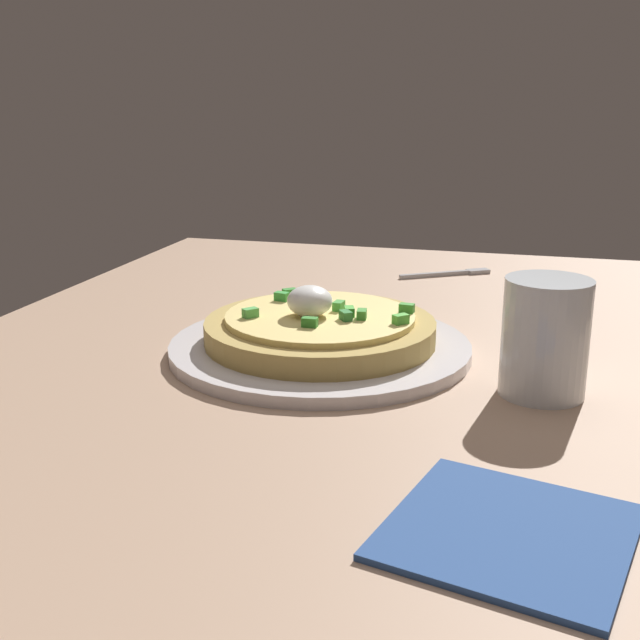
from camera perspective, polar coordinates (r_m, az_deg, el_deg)
dining_table at (r=72.63cm, az=2.49°, el=-2.91°), size 93.00×74.55×2.62cm
plate at (r=70.33cm, az=0.00°, el=-1.97°), size 26.54×26.54×1.05cm
pizza at (r=69.76cm, az=-0.02°, el=-0.55°), size 20.30×20.30×5.20cm
cup_near at (r=62.24cm, az=15.81°, el=-1.47°), size 6.51×6.51×9.05cm
fork at (r=101.15cm, az=9.48°, el=3.32°), size 7.34×10.74×0.50cm
napkin at (r=44.25cm, az=13.36°, el=-14.57°), size 14.68×14.68×0.40cm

